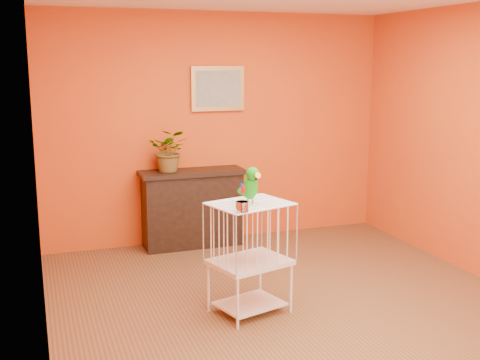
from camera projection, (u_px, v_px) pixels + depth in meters
name	position (u px, v px, depth m)	size (l,w,h in m)	color
ground	(298.00, 310.00, 5.04)	(4.50, 4.50, 0.00)	brown
room_shell	(302.00, 122.00, 4.74)	(4.50, 4.50, 4.50)	#C43C12
console_cabinet	(193.00, 208.00, 6.73)	(1.17, 0.42, 0.87)	black
potted_plant	(170.00, 155.00, 6.54)	(0.42, 0.47, 0.36)	#26722D
framed_picture	(218.00, 89.00, 6.75)	(0.62, 0.04, 0.50)	#B58740
birdcage	(250.00, 256.00, 4.91)	(0.71, 0.61, 0.93)	white
feed_cup	(242.00, 206.00, 4.54)	(0.11, 0.11, 0.07)	silver
parrot	(250.00, 185.00, 4.76)	(0.16, 0.28, 0.31)	#59544C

